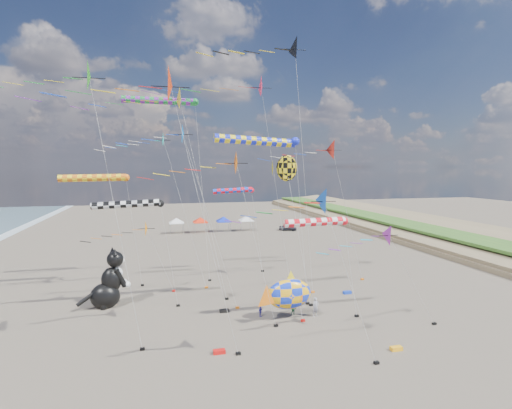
{
  "coord_description": "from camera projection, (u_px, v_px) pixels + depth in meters",
  "views": [
    {
      "loc": [
        -10.13,
        -24.43,
        13.97
      ],
      "look_at": [
        -0.92,
        12.0,
        10.42
      ],
      "focal_mm": 28.0,
      "sensor_mm": 36.0,
      "label": 1
    }
  ],
  "objects": [
    {
      "name": "ground",
      "position": [
        312.0,
        371.0,
        27.36
      ],
      "size": [
        260.0,
        260.0,
        0.0
      ],
      "primitive_type": "plane",
      "color": "brown",
      "rests_on": "ground"
    },
    {
      "name": "delta_kite_0",
      "position": [
        165.0,
        87.0,
        26.72
      ],
      "size": [
        13.51,
        2.88,
        20.95
      ],
      "color": "red",
      "rests_on": "ground"
    },
    {
      "name": "delta_kite_1",
      "position": [
        90.0,
        77.0,
        27.83
      ],
      "size": [
        10.14,
        2.51,
        21.76
      ],
      "color": "#26901B",
      "rests_on": "ground"
    },
    {
      "name": "delta_kite_2",
      "position": [
        155.0,
        144.0,
        43.26
      ],
      "size": [
        10.79,
        1.7,
        17.77
      ],
      "color": "#1FCCBE",
      "rests_on": "ground"
    },
    {
      "name": "delta_kite_3",
      "position": [
        243.0,
        89.0,
        46.68
      ],
      "size": [
        17.6,
        2.84,
        24.77
      ],
      "color": "red",
      "rests_on": "ground"
    },
    {
      "name": "delta_kite_4",
      "position": [
        169.0,
        99.0,
        38.79
      ],
      "size": [
        14.45,
        2.58,
        22.16
      ],
      "color": "#DDB209",
      "rests_on": "ground"
    },
    {
      "name": "delta_kite_5",
      "position": [
        225.0,
        166.0,
        32.59
      ],
      "size": [
        10.92,
        2.17,
        15.43
      ],
      "color": "#D65402",
      "rests_on": "ground"
    },
    {
      "name": "delta_kite_6",
      "position": [
        186.0,
        138.0,
        36.74
      ],
      "size": [
        10.31,
        1.97,
        17.93
      ],
      "color": "#045EB8",
      "rests_on": "ground"
    },
    {
      "name": "delta_kite_7",
      "position": [
        284.0,
        53.0,
        41.1
      ],
      "size": [
        12.26,
        2.63,
        27.23
      ],
      "color": "black",
      "rests_on": "ground"
    },
    {
      "name": "delta_kite_8",
      "position": [
        385.0,
        238.0,
        33.38
      ],
      "size": [
        10.44,
        1.91,
        9.36
      ],
      "color": "purple",
      "rests_on": "ground"
    },
    {
      "name": "delta_kite_9",
      "position": [
        314.0,
        206.0,
        26.06
      ],
      "size": [
        10.46,
        1.98,
        12.73
      ],
      "color": "blue",
      "rests_on": "ground"
    },
    {
      "name": "delta_kite_10",
      "position": [
        140.0,
        230.0,
        43.27
      ],
      "size": [
        8.89,
        1.9,
        8.41
      ],
      "color": "orange",
      "rests_on": "ground"
    },
    {
      "name": "delta_kite_11",
      "position": [
        334.0,
        151.0,
        46.96
      ],
      "size": [
        12.1,
        2.65,
        17.35
      ],
      "color": "red",
      "rests_on": "ground"
    },
    {
      "name": "windsock_0",
      "position": [
        97.0,
        178.0,
        44.61
      ],
      "size": [
        8.77,
        0.85,
        13.17
      ],
      "color": "orange",
      "rests_on": "ground"
    },
    {
      "name": "windsock_1",
      "position": [
        235.0,
        191.0,
        51.48
      ],
      "size": [
        6.72,
        0.69,
        11.29
      ],
      "color": "red",
      "rests_on": "ground"
    },
    {
      "name": "windsock_2",
      "position": [
        319.0,
        223.0,
        35.45
      ],
      "size": [
        7.31,
        0.76,
        9.47
      ],
      "color": "red",
      "rests_on": "ground"
    },
    {
      "name": "windsock_3",
      "position": [
        163.0,
        102.0,
        45.7
      ],
      "size": [
        9.94,
        0.85,
        21.93
      ],
      "color": "#188733",
      "rests_on": "ground"
    },
    {
      "name": "windsock_4",
      "position": [
        130.0,
        205.0,
        38.03
      ],
      "size": [
        8.02,
        0.71,
        10.78
      ],
      "color": "black",
      "rests_on": "ground"
    },
    {
      "name": "windsock_5",
      "position": [
        260.0,
        142.0,
        37.91
      ],
      "size": [
        9.63,
        0.85,
        16.86
      ],
      "color": "#1625E0",
      "rests_on": "ground"
    },
    {
      "name": "angelfish_kite",
      "position": [
        285.0,
        169.0,
        40.29
      ],
      "size": [
        3.74,
        3.02,
        15.16
      ],
      "color": "yellow",
      "rests_on": "ground"
    },
    {
      "name": "cat_inflatable",
      "position": [
        108.0,
        278.0,
        39.76
      ],
      "size": [
        4.86,
        3.58,
        5.9
      ],
      "primitive_type": null,
      "rotation": [
        0.0,
        0.0,
        0.36
      ],
      "color": "black",
      "rests_on": "ground"
    },
    {
      "name": "fish_inflatable",
      "position": [
        288.0,
        294.0,
        36.62
      ],
      "size": [
        5.74,
        2.88,
        4.51
      ],
      "color": "#1635D7",
      "rests_on": "ground"
    },
    {
      "name": "person_adult",
      "position": [
        316.0,
        307.0,
        37.28
      ],
      "size": [
        0.77,
        0.62,
        1.82
      ],
      "primitive_type": "imported",
      "rotation": [
        0.0,
        0.0,
        0.31
      ],
      "color": "gray",
      "rests_on": "ground"
    },
    {
      "name": "child_green",
      "position": [
        294.0,
        309.0,
        37.77
      ],
      "size": [
        0.58,
        0.49,
        1.05
      ],
      "primitive_type": "imported",
      "rotation": [
        0.0,
        0.0,
        -0.19
      ],
      "color": "#217743",
      "rests_on": "ground"
    },
    {
      "name": "child_blue",
      "position": [
        260.0,
        311.0,
        37.28
      ],
      "size": [
        0.61,
        0.52,
        0.98
      ],
      "primitive_type": "imported",
      "rotation": [
        0.0,
        0.0,
        0.6
      ],
      "color": "#302B9C",
      "rests_on": "ground"
    },
    {
      "name": "kite_bag_0",
      "position": [
        396.0,
        348.0,
        30.44
      ],
      "size": [
        0.9,
        0.44,
        0.3
      ],
      "primitive_type": "cube",
      "color": "#FFAB15",
      "rests_on": "ground"
    },
    {
      "name": "kite_bag_1",
      "position": [
        219.0,
        352.0,
        29.91
      ],
      "size": [
        0.9,
        0.44,
        0.3
      ],
      "primitive_type": "cube",
      "color": "red",
      "rests_on": "ground"
    },
    {
      "name": "kite_bag_2",
      "position": [
        347.0,
        292.0,
        44.03
      ],
      "size": [
        0.9,
        0.44,
        0.3
      ],
      "primitive_type": "cube",
      "color": "#1335C2",
      "rests_on": "ground"
    },
    {
      "name": "kite_bag_3",
      "position": [
        224.0,
        311.0,
        38.42
      ],
      "size": [
        0.9,
        0.44,
        0.3
      ],
      "primitive_type": "cube",
      "color": "black",
      "rests_on": "ground"
    },
    {
      "name": "tent_row",
      "position": [
        212.0,
        218.0,
        85.34
      ],
      "size": [
        19.2,
        4.2,
        3.8
      ],
      "color": "white",
      "rests_on": "ground"
    },
    {
      "name": "parked_car",
      "position": [
        288.0,
        228.0,
        87.66
      ],
      "size": [
        4.11,
        3.13,
        1.31
      ],
      "primitive_type": "imported",
      "rotation": [
        0.0,
        0.0,
        1.09
      ],
      "color": "#26262D",
      "rests_on": "ground"
    }
  ]
}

